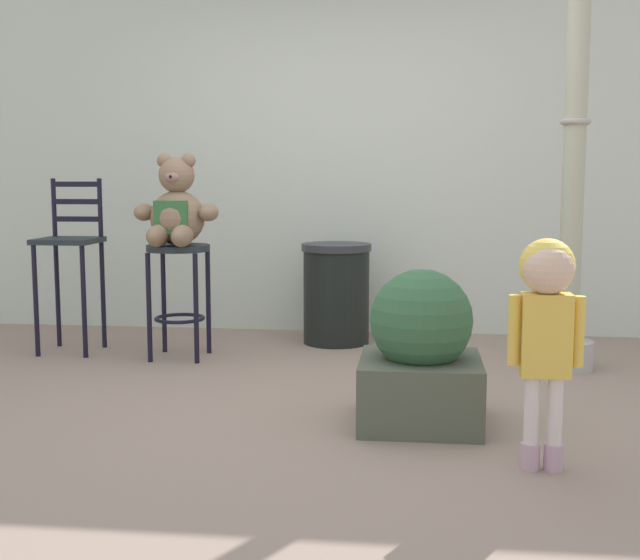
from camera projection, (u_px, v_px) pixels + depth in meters
ground_plane at (302, 405)px, 4.24m from camera, size 24.00×24.00×0.00m
building_wall at (342, 130)px, 6.25m from camera, size 7.25×0.30×3.09m
bar_stool_with_teddy at (179, 277)px, 5.31m from camera, size 0.41×0.41×0.75m
teddy_bear at (176, 211)px, 5.23m from camera, size 0.55×0.49×0.59m
child_walking at (547, 303)px, 3.23m from camera, size 0.30×0.24×0.94m
trash_bin at (336, 293)px, 5.81m from camera, size 0.50×0.50×0.71m
lamppost at (572, 205)px, 4.92m from camera, size 0.32×0.32×2.60m
bar_chair_empty at (70, 252)px, 5.49m from camera, size 0.39×0.39×1.17m
planter_with_shrub at (421, 354)px, 3.88m from camera, size 0.58×0.58×0.75m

